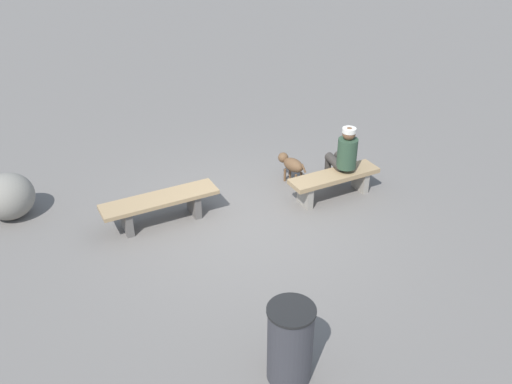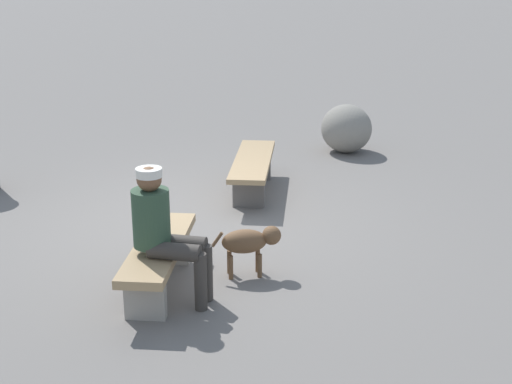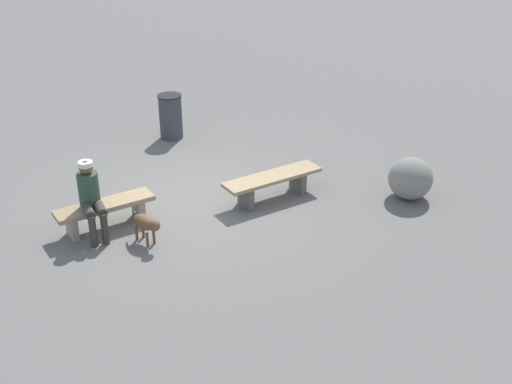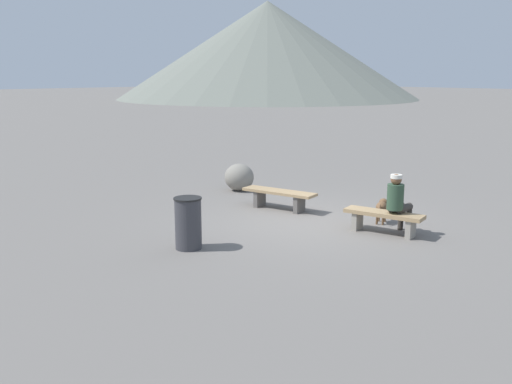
{
  "view_description": "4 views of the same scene",
  "coord_description": "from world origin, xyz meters",
  "px_view_note": "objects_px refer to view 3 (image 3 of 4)",
  "views": [
    {
      "loc": [
        -1.73,
        -6.82,
        4.69
      ],
      "look_at": [
        0.21,
        0.26,
        0.39
      ],
      "focal_mm": 38.26,
      "sensor_mm": 36.0,
      "label": 1
    },
    {
      "loc": [
        6.9,
        2.94,
        2.91
      ],
      "look_at": [
        0.71,
        1.04,
        0.71
      ],
      "focal_mm": 49.72,
      "sensor_mm": 36.0,
      "label": 2
    },
    {
      "loc": [
        2.47,
        9.57,
        5.17
      ],
      "look_at": [
        -0.52,
        1.59,
        0.83
      ],
      "focal_mm": 45.05,
      "sensor_mm": 36.0,
      "label": 3
    },
    {
      "loc": [
        7.69,
        -9.0,
        3.13
      ],
      "look_at": [
        -1.25,
        -0.37,
        0.52
      ],
      "focal_mm": 40.1,
      "sensor_mm": 36.0,
      "label": 4
    }
  ],
  "objects_px": {
    "boulder": "(411,178)",
    "bench_left": "(273,182)",
    "seated_person": "(91,195)",
    "dog": "(146,224)",
    "trash_bin": "(171,117)",
    "bench_right": "(105,210)"
  },
  "relations": [
    {
      "from": "seated_person",
      "to": "trash_bin",
      "type": "bearing_deg",
      "value": -125.52
    },
    {
      "from": "boulder",
      "to": "bench_left",
      "type": "bearing_deg",
      "value": -19.39
    },
    {
      "from": "seated_person",
      "to": "boulder",
      "type": "height_order",
      "value": "seated_person"
    },
    {
      "from": "boulder",
      "to": "seated_person",
      "type": "bearing_deg",
      "value": -6.84
    },
    {
      "from": "bench_left",
      "to": "boulder",
      "type": "distance_m",
      "value": 2.38
    },
    {
      "from": "bench_right",
      "to": "seated_person",
      "type": "relative_size",
      "value": 1.33
    },
    {
      "from": "trash_bin",
      "to": "bench_right",
      "type": "bearing_deg",
      "value": 60.68
    },
    {
      "from": "bench_left",
      "to": "boulder",
      "type": "xyz_separation_m",
      "value": [
        -2.25,
        0.79,
        0.04
      ]
    },
    {
      "from": "trash_bin",
      "to": "boulder",
      "type": "distance_m",
      "value": 5.25
    },
    {
      "from": "bench_right",
      "to": "trash_bin",
      "type": "distance_m",
      "value": 3.87
    },
    {
      "from": "seated_person",
      "to": "dog",
      "type": "bearing_deg",
      "value": 137.95
    },
    {
      "from": "bench_right",
      "to": "seated_person",
      "type": "bearing_deg",
      "value": 24.13
    },
    {
      "from": "bench_left",
      "to": "trash_bin",
      "type": "relative_size",
      "value": 1.96
    },
    {
      "from": "bench_left",
      "to": "bench_right",
      "type": "relative_size",
      "value": 1.15
    },
    {
      "from": "seated_person",
      "to": "dog",
      "type": "distance_m",
      "value": 0.97
    },
    {
      "from": "boulder",
      "to": "trash_bin",
      "type": "bearing_deg",
      "value": -52.38
    },
    {
      "from": "seated_person",
      "to": "dog",
      "type": "relative_size",
      "value": 1.99
    },
    {
      "from": "bench_left",
      "to": "boulder",
      "type": "relative_size",
      "value": 2.34
    },
    {
      "from": "bench_right",
      "to": "boulder",
      "type": "distance_m",
      "value": 5.16
    },
    {
      "from": "dog",
      "to": "trash_bin",
      "type": "relative_size",
      "value": 0.65
    },
    {
      "from": "bench_right",
      "to": "trash_bin",
      "type": "xyz_separation_m",
      "value": [
        -1.89,
        -3.37,
        0.15
      ]
    },
    {
      "from": "bench_left",
      "to": "bench_right",
      "type": "distance_m",
      "value": 2.85
    }
  ]
}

